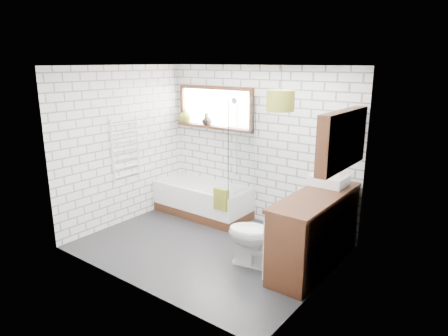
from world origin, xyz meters
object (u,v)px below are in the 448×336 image
Objects in this scene: toilet at (259,235)px; pendant at (280,101)px; bathtub at (203,199)px; basin at (329,180)px; vanity at (315,231)px.

toilet is 1.70m from pendant.
bathtub is 3.60× the size of basin.
toilet is at bearing -28.60° from bathtub.
pendant reaches higher than bathtub.
basin is (2.23, -0.04, 0.76)m from bathtub.
basin is at bearing 97.22° from vanity.
basin is 0.55× the size of toilet.
pendant is (-0.47, -0.16, 1.62)m from vanity.
pendant reaches higher than toilet.
toilet is 2.47× the size of pendant.
vanity is 1.69m from pendant.
vanity is (2.29, -0.51, 0.21)m from bathtub.
vanity is 0.73m from basin.
vanity is 3.66× the size of basin.
basin is 1.36× the size of pendant.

